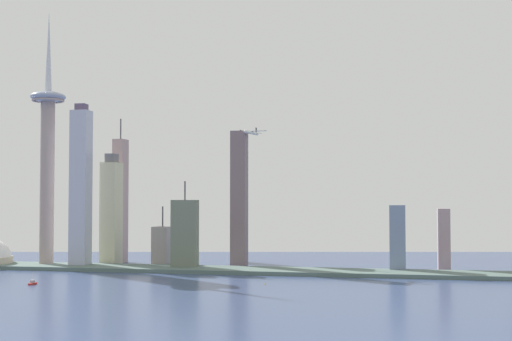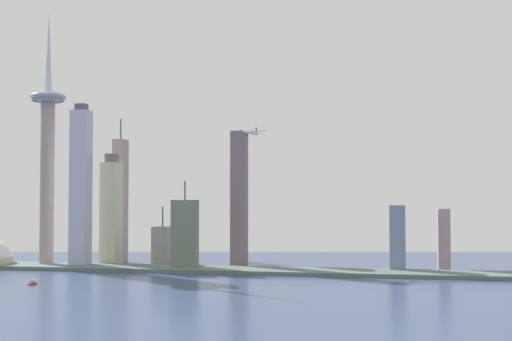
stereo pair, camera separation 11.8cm
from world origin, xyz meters
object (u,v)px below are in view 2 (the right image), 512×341
object	(u,v)px
skyscraper_6	(81,188)
skyscraper_8	(185,235)
skyscraper_2	(444,240)
skyscraper_3	(239,199)
skyscraper_9	(111,212)
airplane	(251,132)
skyscraper_10	(241,204)
skyscraper_4	(163,246)
boat_2	(33,283)
skyscraper_5	(398,239)
channel_buoy_2	(265,283)
observation_tower	(48,147)
skyscraper_1	(120,201)

from	to	relation	value
skyscraper_6	skyscraper_8	bearing A→B (deg)	-0.89
skyscraper_2	skyscraper_3	xyz separation A→B (m)	(-213.42, -10.50, 41.49)
skyscraper_3	skyscraper_9	size ratio (longest dim) A/B	1.18
skyscraper_6	skyscraper_9	bearing A→B (deg)	56.43
airplane	skyscraper_10	bearing A→B (deg)	-145.53
skyscraper_2	skyscraper_8	size ratio (longest dim) A/B	0.69
skyscraper_3	skyscraper_6	size ratio (longest dim) A/B	0.83
skyscraper_8	skyscraper_9	size ratio (longest dim) A/B	0.74
skyscraper_4	skyscraper_9	xyz separation A→B (m)	(-60.17, 0.29, 37.11)
skyscraper_9	boat_2	distance (m)	188.49
skyscraper_5	skyscraper_9	bearing A→B (deg)	177.68
channel_buoy_2	airplane	distance (m)	208.08
observation_tower	skyscraper_10	world-z (taller)	observation_tower
skyscraper_3	skyscraper_10	xyz separation A→B (m)	(-12.67, 61.77, -4.96)
skyscraper_9	observation_tower	bearing A→B (deg)	-154.80
airplane	skyscraper_8	bearing A→B (deg)	-45.85
skyscraper_5	boat_2	bearing A→B (deg)	-151.57
airplane	skyscraper_5	bearing A→B (deg)	94.58
skyscraper_4	skyscraper_6	size ratio (longest dim) A/B	0.37
skyscraper_2	skyscraper_6	distance (m)	387.00
skyscraper_1	channel_buoy_2	xyz separation A→B (m)	(206.35, -175.28, -70.85)
skyscraper_3	skyscraper_5	bearing A→B (deg)	-5.11
skyscraper_6	airplane	world-z (taller)	skyscraper_6
skyscraper_1	skyscraper_3	world-z (taller)	skyscraper_1
skyscraper_1	skyscraper_2	world-z (taller)	skyscraper_1
skyscraper_2	skyscraper_10	xyz separation A→B (m)	(-226.09, 51.27, 36.52)
observation_tower	channel_buoy_2	size ratio (longest dim) A/B	132.37
skyscraper_10	skyscraper_6	bearing A→B (deg)	-148.01
observation_tower	skyscraper_3	bearing A→B (deg)	8.66
skyscraper_9	airplane	world-z (taller)	airplane
skyscraper_4	skyscraper_10	distance (m)	107.72
skyscraper_5	skyscraper_4	bearing A→B (deg)	177.20
skyscraper_5	channel_buoy_2	distance (m)	170.54
skyscraper_4	skyscraper_9	world-z (taller)	skyscraper_9
skyscraper_5	boat_2	distance (m)	351.77
airplane	skyscraper_2	bearing A→B (deg)	103.35
skyscraper_8	airplane	distance (m)	131.80
skyscraper_5	observation_tower	bearing A→B (deg)	-177.44
skyscraper_3	boat_2	distance (m)	240.98
channel_buoy_2	airplane	world-z (taller)	airplane
skyscraper_2	skyscraper_5	world-z (taller)	skyscraper_5
skyscraper_1	airplane	xyz separation A→B (m)	(163.17, -32.25, 73.98)
boat_2	channel_buoy_2	bearing A→B (deg)	-81.50
skyscraper_6	skyscraper_9	xyz separation A→B (m)	(21.50, 32.39, -26.96)
skyscraper_8	skyscraper_1	bearing A→B (deg)	144.57
skyscraper_1	skyscraper_9	world-z (taller)	skyscraper_1
skyscraper_1	skyscraper_8	size ratio (longest dim) A/B	1.82
channel_buoy_2	airplane	bearing A→B (deg)	106.80
skyscraper_6	skyscraper_10	world-z (taller)	skyscraper_6
boat_2	skyscraper_2	bearing A→B (deg)	-65.10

